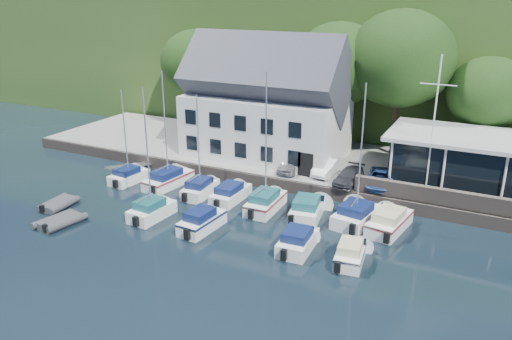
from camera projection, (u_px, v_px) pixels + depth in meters
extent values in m
plane|color=black|center=(253.00, 260.00, 30.13)|extent=(180.00, 180.00, 0.00)
cube|color=gray|center=(341.00, 167.00, 44.70)|extent=(60.00, 13.00, 1.00)
cube|color=#5A4F48|center=(316.00, 191.00, 39.23)|extent=(60.00, 0.30, 1.00)
cube|color=#2D4C1C|center=(428.00, 40.00, 79.66)|extent=(160.00, 75.00, 16.00)
cube|color=#5A4F48|center=(484.00, 204.00, 34.16)|extent=(18.00, 0.50, 1.20)
imported|color=#A7A7AC|center=(290.00, 164.00, 41.96)|extent=(1.91, 3.93, 1.29)
imported|color=white|center=(328.00, 166.00, 41.27)|extent=(1.77, 4.10, 1.31)
imported|color=#2F2F34|center=(349.00, 176.00, 39.24)|extent=(1.76, 4.06, 1.17)
imported|color=navy|center=(380.00, 178.00, 38.70)|extent=(1.95, 4.06, 1.34)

